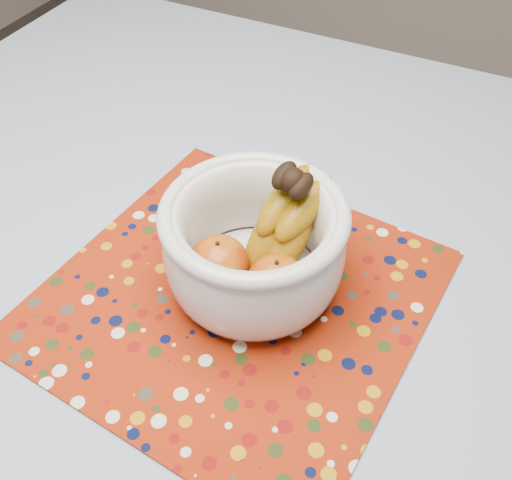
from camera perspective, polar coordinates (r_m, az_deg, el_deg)
table at (r=0.87m, az=-5.61°, el=-5.49°), size 1.20×1.20×0.75m
tablecloth at (r=0.81m, az=-6.01°, el=-1.87°), size 1.32×1.32×0.01m
placemat at (r=0.76m, az=-1.92°, el=-5.35°), size 0.48×0.48×0.00m
fruit_bowl at (r=0.71m, az=0.65°, el=-0.02°), size 0.22×0.23×0.17m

